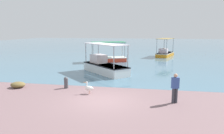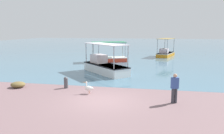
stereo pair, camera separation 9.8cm
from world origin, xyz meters
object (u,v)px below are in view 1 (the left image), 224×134
net_pile (18,85)px  pelican (89,88)px  fisherman_standing (175,87)px  fishing_boat_near_right (108,58)px  fishing_boat_far_right (165,53)px  mooring_bollard (66,82)px  fishing_boat_outer (104,66)px

net_pile → pelican: bearing=-5.9°
pelican → fisherman_standing: 5.35m
fishing_boat_near_right → pelican: fishing_boat_near_right is taller
fishing_boat_far_right → mooring_bollard: size_ratio=6.01×
fishing_boat_far_right → pelican: fishing_boat_far_right is taller
net_pile → fishing_boat_near_right: bearing=74.7°
pelican → mooring_bollard: 2.25m
mooring_bollard → net_pile: (-3.46, -0.48, -0.23)m
fishing_boat_near_right → fisherman_standing: (6.90, -15.27, 0.42)m
fishing_boat_outer → fishing_boat_near_right: 7.52m
fishing_boat_outer → pelican: size_ratio=6.44×
mooring_bollard → fishing_boat_far_right: bearing=68.8°
mooring_bollard → fishing_boat_outer: bearing=76.1°
fisherman_standing → pelican: bearing=170.9°
mooring_bollard → fisherman_standing: size_ratio=0.48×
fishing_boat_outer → mooring_bollard: size_ratio=6.37×
fishing_boat_outer → mooring_bollard: bearing=-103.9°
fisherman_standing → fishing_boat_far_right: bearing=88.4°
fisherman_standing → net_pile: size_ratio=1.62×
net_pile → fishing_boat_outer: bearing=52.5°
fishing_boat_far_right → fishing_boat_near_right: 10.25m
mooring_bollard → fisherman_standing: 7.50m
fishing_boat_far_right → mooring_bollard: fishing_boat_far_right is taller
fishing_boat_far_right → fishing_boat_outer: bearing=-114.0°
fishing_boat_outer → net_pile: size_ratio=4.95×
fishing_boat_far_right → fishing_boat_near_right: fishing_boat_far_right is taller
fishing_boat_outer → mooring_bollard: fishing_boat_outer is taller
fishing_boat_far_right → fisherman_standing: size_ratio=2.89×
fishing_boat_outer → fishing_boat_far_right: (6.41, 14.39, -0.11)m
pelican → net_pile: size_ratio=0.77×
fishing_boat_near_right → net_pile: fishing_boat_near_right is taller
fishing_boat_near_right → fisherman_standing: bearing=-65.7°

